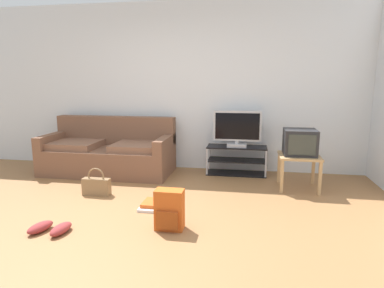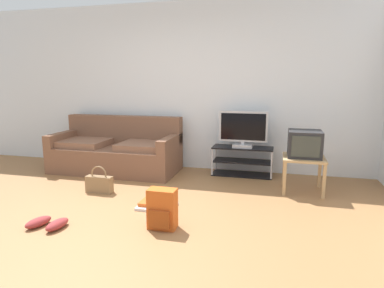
# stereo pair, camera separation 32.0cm
# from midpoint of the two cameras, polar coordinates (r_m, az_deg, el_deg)

# --- Properties ---
(ground_plane) EXTENTS (9.00, 9.80, 0.02)m
(ground_plane) POSITION_cam_midpoint_polar(r_m,az_deg,el_deg) (3.58, -13.67, -13.67)
(ground_plane) COLOR olive
(wall_back) EXTENTS (9.00, 0.10, 2.70)m
(wall_back) POSITION_cam_midpoint_polar(r_m,az_deg,el_deg) (5.59, -4.16, 9.67)
(wall_back) COLOR silver
(wall_back) RESTS_ON ground_plane
(couch) EXTENTS (2.01, 0.91, 0.87)m
(couch) POSITION_cam_midpoint_polar(r_m,az_deg,el_deg) (5.54, -15.55, -1.47)
(couch) COLOR brown
(couch) RESTS_ON ground_plane
(tv_stand) EXTENTS (0.92, 0.37, 0.44)m
(tv_stand) POSITION_cam_midpoint_polar(r_m,az_deg,el_deg) (5.28, 5.89, -2.79)
(tv_stand) COLOR black
(tv_stand) RESTS_ON ground_plane
(flat_tv) EXTENTS (0.73, 0.22, 0.55)m
(flat_tv) POSITION_cam_midpoint_polar(r_m,az_deg,el_deg) (5.16, 5.98, 2.52)
(flat_tv) COLOR #B2B2B7
(flat_tv) RESTS_ON tv_stand
(side_table) EXTENTS (0.53, 0.53, 0.47)m
(side_table) POSITION_cam_midpoint_polar(r_m,az_deg,el_deg) (4.68, 15.97, -2.69)
(side_table) COLOR tan
(side_table) RESTS_ON ground_plane
(crt_tv) EXTENTS (0.42, 0.41, 0.34)m
(crt_tv) POSITION_cam_midpoint_polar(r_m,az_deg,el_deg) (4.65, 16.10, 0.30)
(crt_tv) COLOR #232326
(crt_tv) RESTS_ON side_table
(backpack) EXTENTS (0.28, 0.23, 0.40)m
(backpack) POSITION_cam_midpoint_polar(r_m,az_deg,el_deg) (3.37, -6.66, -11.18)
(backpack) COLOR #CC561E
(backpack) RESTS_ON ground_plane
(handbag) EXTENTS (0.36, 0.11, 0.36)m
(handbag) POSITION_cam_midpoint_polar(r_m,az_deg,el_deg) (4.54, -18.00, -6.81)
(handbag) COLOR olive
(handbag) RESTS_ON ground_plane
(sneakers_pair) EXTENTS (0.40, 0.31, 0.09)m
(sneakers_pair) POSITION_cam_midpoint_polar(r_m,az_deg,el_deg) (3.67, -25.43, -12.89)
(sneakers_pair) COLOR #993333
(sneakers_pair) RESTS_ON ground_plane
(floor_tray) EXTENTS (0.43, 0.33, 0.14)m
(floor_tray) POSITION_cam_midpoint_polar(r_m,az_deg,el_deg) (3.94, -8.08, -10.31)
(floor_tray) COLOR silver
(floor_tray) RESTS_ON ground_plane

